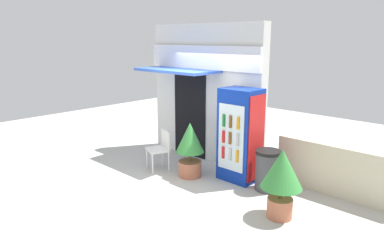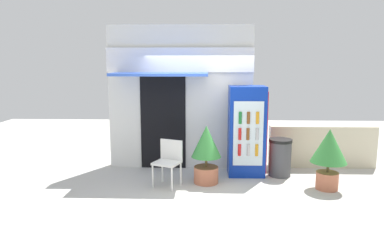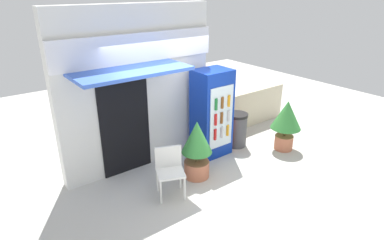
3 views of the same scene
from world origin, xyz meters
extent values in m
plane|color=beige|center=(0.00, 0.00, 0.00)|extent=(16.00, 16.00, 0.00)
cube|color=silver|center=(-0.50, 1.44, 1.58)|extent=(3.17, 0.26, 3.16)
cube|color=white|center=(-0.50, 1.27, 2.41)|extent=(3.17, 0.08, 0.52)
cube|color=blue|center=(-0.88, 0.86, 2.12)|extent=(1.96, 0.90, 0.06)
cube|color=black|center=(-0.88, 1.30, 1.03)|extent=(1.00, 0.03, 2.07)
cube|color=#0C2D9E|center=(0.91, 0.89, 0.94)|extent=(0.75, 0.59, 1.88)
cube|color=silver|center=(0.91, 0.58, 0.94)|extent=(0.60, 0.02, 1.31)
cube|color=red|center=(1.30, 0.89, 0.94)|extent=(0.02, 0.53, 1.69)
cylinder|color=red|center=(0.74, 0.56, 0.61)|extent=(0.06, 0.06, 0.24)
cylinder|color=#B2B2B7|center=(0.92, 0.56, 0.61)|extent=(0.06, 0.06, 0.24)
cylinder|color=orange|center=(1.09, 0.56, 0.61)|extent=(0.06, 0.06, 0.24)
cylinder|color=red|center=(0.74, 0.56, 0.94)|extent=(0.06, 0.06, 0.24)
cylinder|color=brown|center=(0.91, 0.56, 0.94)|extent=(0.06, 0.06, 0.24)
cylinder|color=#B2B2B7|center=(1.09, 0.56, 0.94)|extent=(0.06, 0.06, 0.24)
cylinder|color=#196B2D|center=(0.74, 0.56, 1.27)|extent=(0.06, 0.06, 0.24)
cylinder|color=brown|center=(0.91, 0.56, 1.27)|extent=(0.06, 0.06, 0.24)
cylinder|color=orange|center=(1.09, 0.56, 1.27)|extent=(0.06, 0.06, 0.24)
cylinder|color=silver|center=(-0.94, -0.02, 0.22)|extent=(0.04, 0.04, 0.45)
cylinder|color=silver|center=(-0.56, -0.18, 0.22)|extent=(0.04, 0.04, 0.45)
cylinder|color=silver|center=(-0.80, 0.32, 0.22)|extent=(0.04, 0.04, 0.45)
cylinder|color=silver|center=(-0.42, 0.16, 0.22)|extent=(0.04, 0.04, 0.45)
cube|color=silver|center=(-0.68, 0.07, 0.47)|extent=(0.59, 0.57, 0.04)
cube|color=silver|center=(-0.61, 0.25, 0.68)|extent=(0.44, 0.22, 0.39)
cylinder|color=#BC6B4C|center=(0.07, 0.31, 0.16)|extent=(0.48, 0.48, 0.33)
cylinder|color=brown|center=(0.07, 0.31, 0.43)|extent=(0.05, 0.05, 0.20)
cone|color=#388C3D|center=(0.07, 0.31, 0.84)|extent=(0.58, 0.58, 0.62)
cylinder|color=#BC6B4C|center=(2.34, 0.03, 0.16)|extent=(0.41, 0.41, 0.33)
cylinder|color=brown|center=(2.34, 0.03, 0.42)|extent=(0.05, 0.05, 0.19)
cone|color=#388C3D|center=(2.34, 0.03, 0.83)|extent=(0.66, 0.66, 0.63)
cylinder|color=#47474C|center=(1.62, 0.81, 0.36)|extent=(0.45, 0.45, 0.72)
cylinder|color=black|center=(1.62, 0.81, 0.75)|extent=(0.48, 0.48, 0.06)
cube|color=beige|center=(2.70, 1.48, 0.47)|extent=(2.37, 0.23, 0.94)
camera|label=1|loc=(4.90, -4.74, 2.83)|focal=33.06mm
camera|label=2|loc=(0.02, -6.48, 2.37)|focal=33.40mm
camera|label=3|loc=(-3.26, -3.96, 3.43)|focal=30.30mm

